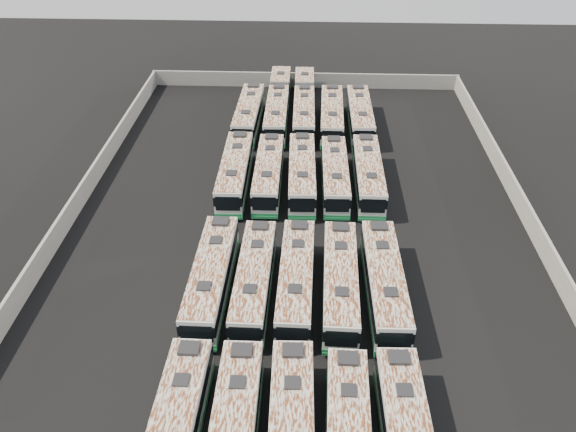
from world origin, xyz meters
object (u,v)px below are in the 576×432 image
(bus_midfront_far_left, at_px, (212,277))
(bus_midback_right, at_px, (335,175))
(bus_midback_center, at_px, (302,174))
(bus_midfront_far_right, at_px, (384,282))
(bus_midback_far_left, at_px, (235,172))
(bus_back_left, at_px, (278,104))
(bus_back_far_right, at_px, (360,116))
(bus_back_center, at_px, (304,104))
(bus_midfront_left, at_px, (254,280))
(bus_midback_left, at_px, (269,173))
(bus_midfront_center, at_px, (296,280))
(bus_back_far_left, at_px, (249,114))
(bus_midfront_right, at_px, (340,282))
(bus_back_right, at_px, (332,116))
(bus_midback_far_right, at_px, (368,175))

(bus_midfront_far_left, distance_m, bus_midback_right, 19.85)
(bus_midfront_far_left, distance_m, bus_midback_center, 18.27)
(bus_midfront_far_right, xyz_separation_m, bus_midback_far_left, (-14.15, 16.91, 0.01))
(bus_back_left, bearing_deg, bus_back_far_right, -17.69)
(bus_back_center, bearing_deg, bus_midfront_far_left, -101.89)
(bus_midfront_left, height_order, bus_midback_far_left, bus_midback_far_left)
(bus_midback_far_left, xyz_separation_m, bus_midback_left, (3.56, 0.02, -0.06))
(bus_midfront_center, xyz_separation_m, bus_midback_center, (0.11, 16.83, 0.04))
(bus_midback_right, bearing_deg, bus_midfront_far_right, -78.83)
(bus_midback_far_left, distance_m, bus_midback_left, 3.56)
(bus_back_center, distance_m, bus_back_far_right, 7.91)
(bus_midfront_left, relative_size, bus_midfront_far_right, 0.97)
(bus_back_far_left, xyz_separation_m, bus_back_center, (7.01, 3.50, -0.07))
(bus_midfront_right, height_order, bus_midback_left, bus_midfront_right)
(bus_midback_far_left, distance_m, bus_back_left, 18.35)
(bus_midfront_right, bearing_deg, bus_midfront_far_left, -179.59)
(bus_back_right, bearing_deg, bus_back_left, 154.53)
(bus_midback_center, height_order, bus_back_far_right, bus_midback_center)
(bus_midfront_right, distance_m, bus_back_far_left, 33.26)
(bus_midback_right, bearing_deg, bus_midback_left, 179.02)
(bus_midfront_left, bearing_deg, bus_midback_right, 68.34)
(bus_midfront_right, distance_m, bus_midback_right, 16.98)
(bus_back_far_left, height_order, bus_back_center, bus_back_far_left)
(bus_midback_far_right, xyz_separation_m, bus_back_center, (-7.11, 17.91, -0.04))
(bus_midfront_far_right, relative_size, bus_back_far_right, 1.01)
(bus_back_far_left, distance_m, bus_back_far_right, 14.16)
(bus_midfront_center, height_order, bus_midfront_right, bus_midfront_right)
(bus_midback_center, bearing_deg, bus_back_far_right, 62.93)
(bus_midfront_left, bearing_deg, bus_back_right, 78.31)
(bus_midback_center, bearing_deg, bus_back_center, 88.96)
(bus_back_far_left, distance_m, bus_back_right, 10.57)
(bus_midfront_far_left, relative_size, bus_midback_far_left, 1.00)
(bus_midback_right, xyz_separation_m, bus_back_left, (-7.04, 18.01, 0.03))
(bus_midfront_center, distance_m, bus_back_right, 31.50)
(bus_midfront_left, relative_size, bus_back_far_left, 0.97)
(bus_midback_far_left, xyz_separation_m, bus_midback_center, (7.12, 0.02, -0.02))
(bus_midback_center, height_order, bus_back_left, bus_midback_center)
(bus_midfront_left, height_order, bus_back_far_left, bus_back_far_left)
(bus_midback_far_left, bearing_deg, bus_midback_left, -0.22)
(bus_back_right, bearing_deg, bus_midfront_right, -88.91)
(bus_midfront_left, distance_m, bus_back_far_left, 31.69)
(bus_midfront_right, xyz_separation_m, bus_back_far_right, (3.59, 31.66, 0.02))
(bus_midfront_right, xyz_separation_m, bus_back_far_left, (-10.57, 31.53, 0.02))
(bus_back_left, relative_size, bus_back_right, 1.51)
(bus_midfront_far_right, height_order, bus_back_left, bus_midfront_far_right)
(bus_back_right, bearing_deg, bus_midfront_far_left, -107.44)
(bus_back_center, bearing_deg, bus_midfront_center, -90.65)
(bus_midback_left, height_order, bus_midback_right, bus_midback_left)
(bus_midfront_left, relative_size, bus_back_right, 0.97)
(bus_back_right, bearing_deg, bus_midback_far_left, -125.07)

